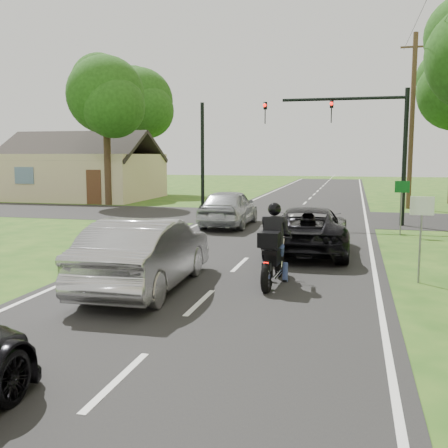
{
  "coord_description": "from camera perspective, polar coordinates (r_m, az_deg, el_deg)",
  "views": [
    {
      "loc": [
        3.1,
        -10.34,
        3.1
      ],
      "look_at": [
        -0.22,
        3.0,
        1.3
      ],
      "focal_mm": 42.0,
      "sensor_mm": 36.0,
      "label": 1
    }
  ],
  "objects": [
    {
      "name": "tree_left_near",
      "position": [
        33.75,
        -12.49,
        13.14
      ],
      "size": [
        5.12,
        4.96,
        9.22
      ],
      "color": "#332316",
      "rests_on": "ground"
    },
    {
      "name": "sign_white",
      "position": [
        13.5,
        20.7,
        0.59
      ],
      "size": [
        0.55,
        0.07,
        2.12
      ],
      "color": "slate",
      "rests_on": "ground"
    },
    {
      "name": "sign_green",
      "position": [
        21.45,
        18.79,
        3.05
      ],
      "size": [
        0.55,
        0.07,
        2.12
      ],
      "color": "slate",
      "rests_on": "ground"
    },
    {
      "name": "utility_pole_far",
      "position": [
        32.55,
        19.77,
        10.53
      ],
      "size": [
        1.6,
        0.28,
        10.0
      ],
      "color": "brown",
      "rests_on": "ground"
    },
    {
      "name": "dark_suv",
      "position": [
        16.98,
        9.18,
        -0.59
      ],
      "size": [
        2.67,
        5.41,
        1.48
      ],
      "primitive_type": "imported",
      "rotation": [
        0.0,
        0.0,
        3.18
      ],
      "color": "black",
      "rests_on": "road"
    },
    {
      "name": "silver_suv",
      "position": [
        22.99,
        0.55,
        1.8
      ],
      "size": [
        1.97,
        4.82,
        1.64
      ],
      "primitive_type": "imported",
      "rotation": [
        0.0,
        0.0,
        3.15
      ],
      "color": "#A1A5A9",
      "rests_on": "road"
    },
    {
      "name": "road",
      "position": [
        20.8,
        5.26,
        -1.12
      ],
      "size": [
        8.0,
        100.0,
        0.01
      ],
      "primitive_type": "cube",
      "color": "black",
      "rests_on": "ground"
    },
    {
      "name": "ground",
      "position": [
        11.23,
        -2.64,
        -8.58
      ],
      "size": [
        140.0,
        140.0,
        0.0
      ],
      "primitive_type": "plane",
      "color": "#214A15",
      "rests_on": "ground"
    },
    {
      "name": "silver_sedan",
      "position": [
        12.32,
        -8.48,
        -3.17
      ],
      "size": [
        1.93,
        5.11,
        1.67
      ],
      "primitive_type": "imported",
      "rotation": [
        0.0,
        0.0,
        3.18
      ],
      "color": "#A5A4A9",
      "rests_on": "road"
    },
    {
      "name": "traffic_signal",
      "position": [
        24.36,
        14.75,
        9.67
      ],
      "size": [
        6.38,
        0.44,
        6.0
      ],
      "color": "black",
      "rests_on": "ground"
    },
    {
      "name": "cross_road",
      "position": [
        26.7,
        7.23,
        0.75
      ],
      "size": [
        60.0,
        7.0,
        0.01
      ],
      "primitive_type": "cube",
      "color": "black",
      "rests_on": "ground"
    },
    {
      "name": "signal_pole_far",
      "position": [
        29.53,
        -2.36,
        7.27
      ],
      "size": [
        0.2,
        0.2,
        6.0
      ],
      "primitive_type": "cylinder",
      "color": "black",
      "rests_on": "ground"
    },
    {
      "name": "motorcycle_rider",
      "position": [
        12.61,
        5.39,
        -3.11
      ],
      "size": [
        0.67,
        2.35,
        2.02
      ],
      "rotation": [
        0.0,
        0.0,
        -0.04
      ],
      "color": "black",
      "rests_on": "ground"
    },
    {
      "name": "house",
      "position": [
        39.32,
        -15.15,
        5.27
      ],
      "size": [
        10.2,
        8.0,
        4.84
      ],
      "color": "tan",
      "rests_on": "ground"
    },
    {
      "name": "tree_left_far",
      "position": [
        43.66,
        -8.92,
        12.69
      ],
      "size": [
        5.76,
        5.58,
        10.14
      ],
      "color": "#332316",
      "rests_on": "ground"
    }
  ]
}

